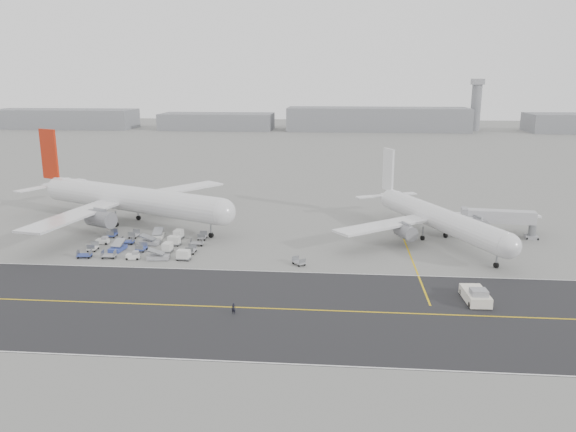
# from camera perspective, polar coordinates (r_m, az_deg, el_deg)

# --- Properties ---
(ground) EXTENTS (700.00, 700.00, 0.00)m
(ground) POSITION_cam_1_polar(r_m,az_deg,el_deg) (99.70, -4.46, -5.13)
(ground) COLOR gray
(ground) RESTS_ON ground
(taxiway) EXTENTS (220.00, 59.00, 0.03)m
(taxiway) POSITION_cam_1_polar(r_m,az_deg,el_deg) (82.39, -3.03, -9.32)
(taxiway) COLOR #28292B
(taxiway) RESTS_ON ground
(horizon_buildings) EXTENTS (520.00, 28.00, 28.00)m
(horizon_buildings) POSITION_cam_1_polar(r_m,az_deg,el_deg) (354.64, 7.36, 8.61)
(horizon_buildings) COLOR gray
(horizon_buildings) RESTS_ON ground
(control_tower) EXTENTS (7.00, 7.00, 31.25)m
(control_tower) POSITION_cam_1_polar(r_m,az_deg,el_deg) (367.97, 18.56, 10.74)
(control_tower) COLOR gray
(control_tower) RESTS_ON ground
(airliner_a) EXTENTS (55.35, 54.00, 20.30)m
(airliner_a) POSITION_cam_1_polar(r_m,az_deg,el_deg) (131.69, -16.02, 1.73)
(airliner_a) COLOR silver
(airliner_a) RESTS_ON ground
(airliner_b) EXTENTS (43.50, 44.56, 16.31)m
(airliner_b) POSITION_cam_1_polar(r_m,az_deg,el_deg) (118.33, 14.79, -0.11)
(airliner_b) COLOR silver
(airliner_b) RESTS_ON ground
(pushback_tug) EXTENTS (3.50, 8.76, 2.49)m
(pushback_tug) POSITION_cam_1_polar(r_m,az_deg,el_deg) (88.51, 18.53, -7.67)
(pushback_tug) COLOR white
(pushback_tug) RESTS_ON ground
(jet_bridge) EXTENTS (15.71, 4.57, 5.87)m
(jet_bridge) POSITION_cam_1_polar(r_m,az_deg,el_deg) (124.30, 20.69, -0.18)
(jet_bridge) COLOR gray
(jet_bridge) RESTS_ON ground
(gse_cluster) EXTENTS (26.72, 21.28, 1.96)m
(gse_cluster) POSITION_cam_1_polar(r_m,az_deg,el_deg) (113.21, -14.20, -3.18)
(gse_cluster) COLOR #A0A0A6
(gse_cluster) RESTS_ON ground
(stray_dolly) EXTENTS (2.61, 2.75, 1.45)m
(stray_dolly) POSITION_cam_1_polar(r_m,az_deg,el_deg) (100.23, 1.11, -4.99)
(stray_dolly) COLOR silver
(stray_dolly) RESTS_ON ground
(ground_crew_a) EXTENTS (0.67, 0.50, 1.67)m
(ground_crew_a) POSITION_cam_1_polar(r_m,az_deg,el_deg) (80.36, -5.55, -9.36)
(ground_crew_a) COLOR black
(ground_crew_a) RESTS_ON ground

